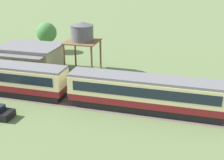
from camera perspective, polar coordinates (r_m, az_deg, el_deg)
passenger_train at (r=31.38m, az=7.14°, el=-2.53°), size 90.94×3.11×4.01m
railway_track at (r=32.99m, az=0.49°, el=-5.35°), size 132.61×3.60×0.04m
station_building at (r=45.85m, az=-16.23°, el=4.40°), size 9.42×7.78×3.94m
water_tower at (r=42.36m, az=-6.10°, el=9.41°), size 4.78×4.78×7.75m
yard_tree_1 at (r=55.00m, az=-13.16°, el=9.33°), size 3.81×3.81×5.58m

